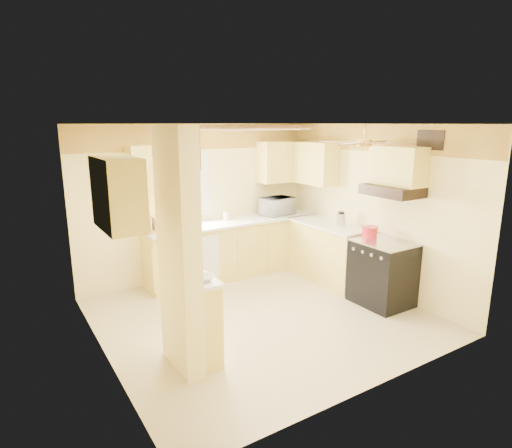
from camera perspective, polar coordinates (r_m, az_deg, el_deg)
floor at (r=5.83m, az=0.78°, el=-12.19°), size 4.00×4.00×0.00m
ceiling at (r=5.26m, az=0.86°, el=13.19°), size 4.00×4.00×0.00m
wall_back at (r=7.05m, az=-7.66°, el=2.89°), size 4.00×0.00×4.00m
wall_front at (r=4.02m, az=15.84°, el=-5.52°), size 4.00×0.00×4.00m
wall_left at (r=4.67m, az=-20.26°, el=-3.22°), size 0.00×3.80×3.80m
wall_right at (r=6.69m, az=15.33°, el=1.98°), size 0.00×3.80×3.80m
wallpaper_border at (r=6.92m, az=-7.86°, el=11.45°), size 4.00×0.02×0.40m
partition_column at (r=4.34m, az=-10.25°, el=-3.83°), size 0.20×0.70×2.50m
partition_ledge at (r=4.71m, az=-7.31°, el=-12.77°), size 0.25×0.55×0.90m
ledge_top at (r=4.52m, az=-7.48°, el=-7.41°), size 0.28×0.58×0.04m
lower_cabinets_back at (r=7.19m, az=-2.83°, el=-3.34°), size 3.00×0.60×0.90m
lower_cabinets_right at (r=7.09m, az=9.72°, el=-3.78°), size 0.60×1.40×0.90m
countertop_back at (r=7.06m, az=-2.83°, el=0.29°), size 3.04×0.64×0.04m
countertop_right at (r=6.96m, az=9.81°, el=-0.09°), size 0.64×1.44×0.04m
dishwasher_panel at (r=6.61m, az=-7.17°, el=-5.14°), size 0.58×0.02×0.80m
window at (r=6.89m, az=-9.58°, el=5.12°), size 0.92×0.02×1.02m
upper_cab_back_left at (r=6.49m, az=-14.04°, el=7.08°), size 0.60×0.35×0.70m
upper_cab_back_right at (r=7.59m, az=3.56°, el=8.31°), size 0.90×0.35×0.70m
upper_cab_right at (r=7.38m, az=7.48°, el=8.08°), size 0.35×1.00×0.70m
upper_cab_left_wall at (r=4.34m, az=-17.92°, el=3.89°), size 0.35×0.75×0.70m
upper_cab_over_stove at (r=6.11m, az=18.42°, el=7.37°), size 0.35×0.76×0.52m
stove at (r=6.31m, az=16.52°, el=-6.24°), size 0.68×0.77×0.92m
range_hood at (r=6.08m, az=17.68°, el=4.26°), size 0.50×0.76×0.14m
poster_menu at (r=4.24m, az=-9.19°, el=4.16°), size 0.02×0.42×0.57m
poster_nashville at (r=4.39m, az=-8.88°, el=-4.24°), size 0.02×0.42×0.57m
ceiling_light_panel at (r=5.74m, az=-1.08°, el=12.76°), size 1.35×0.95×0.06m
ceiling_fan at (r=5.37m, az=14.22°, el=10.51°), size 1.15×1.15×0.26m
vent_grate at (r=5.99m, az=22.24°, el=10.33°), size 0.02×0.40×0.25m
microwave at (r=7.49m, az=2.83°, el=2.40°), size 0.60×0.44×0.31m
bowl at (r=4.45m, az=-7.04°, el=-7.12°), size 0.25×0.25×0.05m
dutch_oven at (r=6.34m, az=14.93°, el=-0.99°), size 0.23×0.23×0.15m
kettle at (r=6.82m, az=11.27°, el=0.64°), size 0.15×0.15×0.22m
dish_rack at (r=6.54m, az=-12.74°, el=-0.14°), size 0.43×0.33×0.24m
utensil_crock at (r=7.11m, az=-3.98°, el=1.08°), size 0.10×0.10×0.20m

